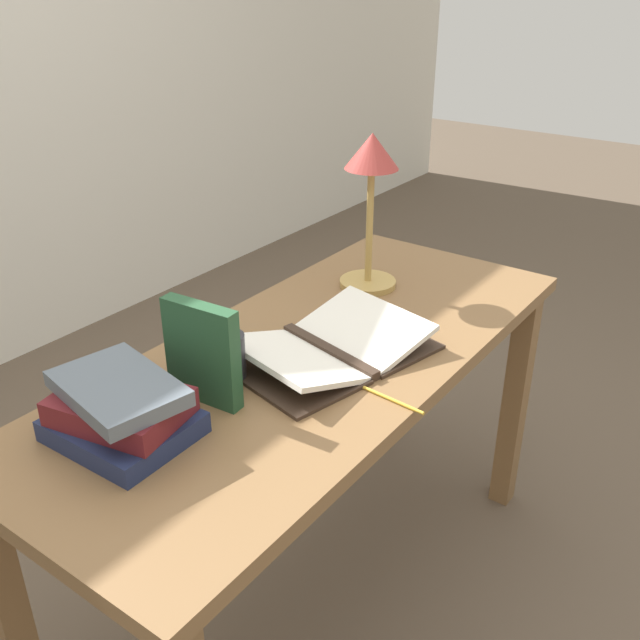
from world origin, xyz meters
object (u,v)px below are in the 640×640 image
at_px(book_standing_upright, 202,353).
at_px(open_book, 329,347).
at_px(pencil, 388,398).
at_px(reading_lamp, 371,179).
at_px(coffee_mug, 227,358).
at_px(book_stack_tall, 121,411).

bearing_deg(book_standing_upright, open_book, -23.31).
height_order(book_standing_upright, pencil, book_standing_upright).
height_order(reading_lamp, coffee_mug, reading_lamp).
xyz_separation_m(open_book, book_stack_tall, (-0.46, 0.13, 0.04)).
distance_m(open_book, pencil, 0.21).
xyz_separation_m(open_book, book_standing_upright, (-0.28, 0.10, 0.08)).
xyz_separation_m(book_stack_tall, book_standing_upright, (0.18, -0.03, 0.05)).
bearing_deg(book_stack_tall, coffee_mug, -4.38).
xyz_separation_m(open_book, coffee_mug, (-0.20, 0.11, 0.03)).
bearing_deg(open_book, reading_lamp, 32.85).
bearing_deg(book_standing_upright, reading_lamp, -1.30).
distance_m(book_stack_tall, reading_lamp, 0.86).
relative_size(book_stack_tall, reading_lamp, 0.66).
distance_m(book_standing_upright, reading_lamp, 0.68).
distance_m(open_book, book_stack_tall, 0.48).
bearing_deg(coffee_mug, open_book, -28.16).
bearing_deg(book_stack_tall, reading_lamp, 0.32).
distance_m(book_standing_upright, coffee_mug, 0.10).
distance_m(book_standing_upright, pencil, 0.37).
height_order(open_book, book_stack_tall, book_stack_tall).
relative_size(book_stack_tall, book_standing_upright, 1.29).
distance_m(reading_lamp, pencil, 0.62).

